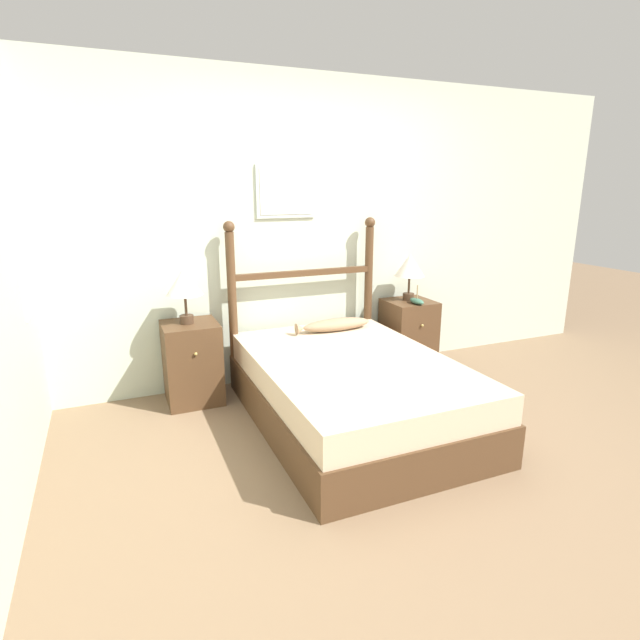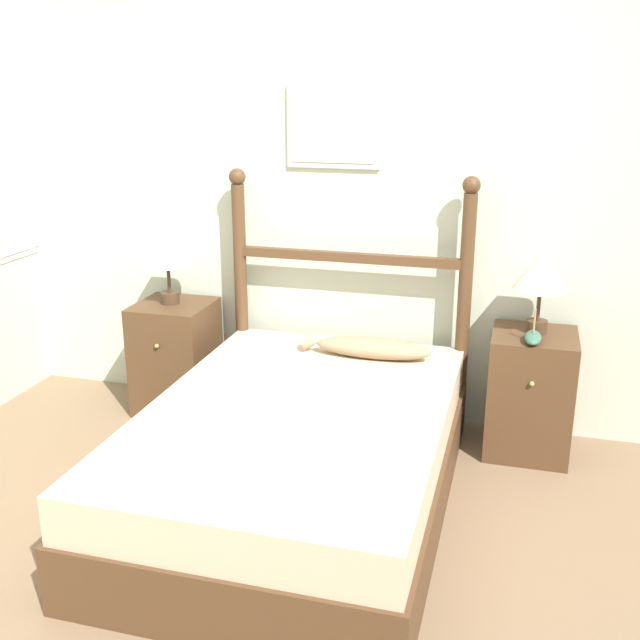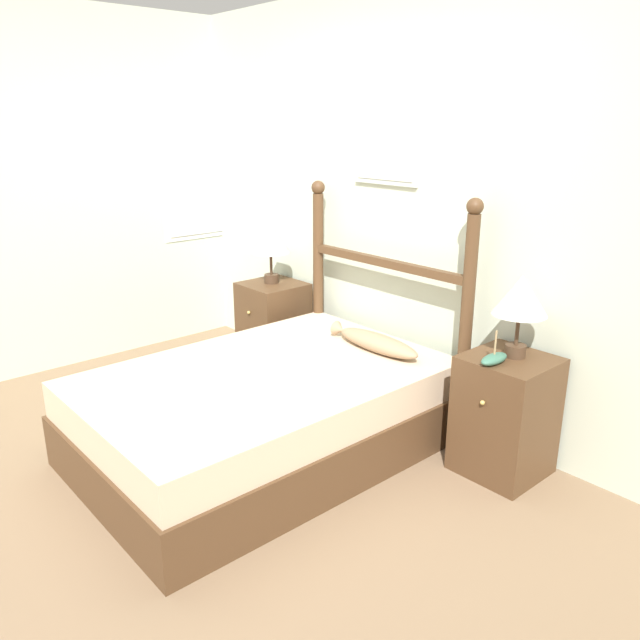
{
  "view_description": "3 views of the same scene",
  "coord_description": "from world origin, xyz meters",
  "px_view_note": "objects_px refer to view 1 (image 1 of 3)",
  "views": [
    {
      "loc": [
        -1.58,
        -2.31,
        1.66
      ],
      "look_at": [
        -0.14,
        1.09,
        0.66
      ],
      "focal_mm": 28.0,
      "sensor_mm": 36.0,
      "label": 1
    },
    {
      "loc": [
        0.83,
        -2.22,
        1.84
      ],
      "look_at": [
        -0.08,
        1.03,
        0.76
      ],
      "focal_mm": 42.0,
      "sensor_mm": 36.0,
      "label": 2
    },
    {
      "loc": [
        2.47,
        -1.18,
        1.78
      ],
      "look_at": [
        -0.08,
        1.06,
        0.69
      ],
      "focal_mm": 35.0,
      "sensor_mm": 36.0,
      "label": 3
    }
  ],
  "objects_px": {
    "table_lamp_left": "(184,284)",
    "nightstand_left": "(192,363)",
    "bed": "(352,391)",
    "table_lamp_right": "(410,267)",
    "fish_pillow": "(335,325)",
    "model_boat": "(417,301)",
    "nightstand_right": "(408,334)"
  },
  "relations": [
    {
      "from": "table_lamp_left",
      "to": "model_boat",
      "type": "xyz_separation_m",
      "value": [
        1.98,
        -0.14,
        -0.28
      ]
    },
    {
      "from": "nightstand_left",
      "to": "model_boat",
      "type": "relative_size",
      "value": 3.42
    },
    {
      "from": "model_boat",
      "to": "table_lamp_left",
      "type": "bearing_deg",
      "value": 176.06
    },
    {
      "from": "fish_pillow",
      "to": "nightstand_right",
      "type": "bearing_deg",
      "value": 9.0
    },
    {
      "from": "nightstand_right",
      "to": "table_lamp_right",
      "type": "height_order",
      "value": "table_lamp_right"
    },
    {
      "from": "nightstand_right",
      "to": "fish_pillow",
      "type": "xyz_separation_m",
      "value": [
        -0.81,
        -0.13,
        0.21
      ]
    },
    {
      "from": "nightstand_right",
      "to": "model_boat",
      "type": "distance_m",
      "value": 0.37
    },
    {
      "from": "nightstand_left",
      "to": "fish_pillow",
      "type": "height_order",
      "value": "nightstand_left"
    },
    {
      "from": "table_lamp_right",
      "to": "fish_pillow",
      "type": "relative_size",
      "value": 0.64
    },
    {
      "from": "table_lamp_left",
      "to": "model_boat",
      "type": "relative_size",
      "value": 2.26
    },
    {
      "from": "nightstand_left",
      "to": "model_boat",
      "type": "height_order",
      "value": "model_boat"
    },
    {
      "from": "nightstand_left",
      "to": "nightstand_right",
      "type": "height_order",
      "value": "same"
    },
    {
      "from": "table_lamp_left",
      "to": "nightstand_left",
      "type": "bearing_deg",
      "value": -14.39
    },
    {
      "from": "nightstand_left",
      "to": "nightstand_right",
      "type": "xyz_separation_m",
      "value": [
        1.98,
        0.0,
        0.0
      ]
    },
    {
      "from": "bed",
      "to": "table_lamp_left",
      "type": "bearing_deg",
      "value": 140.83
    },
    {
      "from": "nightstand_left",
      "to": "fish_pillow",
      "type": "relative_size",
      "value": 0.97
    },
    {
      "from": "table_lamp_right",
      "to": "fish_pillow",
      "type": "xyz_separation_m",
      "value": [
        -0.82,
        -0.16,
        -0.41
      ]
    },
    {
      "from": "table_lamp_right",
      "to": "table_lamp_left",
      "type": "bearing_deg",
      "value": -179.29
    },
    {
      "from": "table_lamp_right",
      "to": "fish_pillow",
      "type": "height_order",
      "value": "table_lamp_right"
    },
    {
      "from": "nightstand_left",
      "to": "nightstand_right",
      "type": "distance_m",
      "value": 1.98
    },
    {
      "from": "table_lamp_right",
      "to": "nightstand_left",
      "type": "bearing_deg",
      "value": -179.15
    },
    {
      "from": "bed",
      "to": "table_lamp_right",
      "type": "height_order",
      "value": "table_lamp_right"
    },
    {
      "from": "fish_pillow",
      "to": "table_lamp_right",
      "type": "bearing_deg",
      "value": 10.96
    },
    {
      "from": "nightstand_right",
      "to": "table_lamp_right",
      "type": "xyz_separation_m",
      "value": [
        0.0,
        0.03,
        0.63
      ]
    },
    {
      "from": "nightstand_right",
      "to": "fish_pillow",
      "type": "height_order",
      "value": "nightstand_right"
    },
    {
      "from": "nightstand_left",
      "to": "table_lamp_right",
      "type": "distance_m",
      "value": 2.08
    },
    {
      "from": "model_boat",
      "to": "table_lamp_right",
      "type": "bearing_deg",
      "value": 84.52
    },
    {
      "from": "bed",
      "to": "table_lamp_right",
      "type": "xyz_separation_m",
      "value": [
        0.99,
        0.85,
        0.71
      ]
    },
    {
      "from": "table_lamp_left",
      "to": "model_boat",
      "type": "height_order",
      "value": "table_lamp_left"
    },
    {
      "from": "model_boat",
      "to": "bed",
      "type": "bearing_deg",
      "value": -145.0
    },
    {
      "from": "bed",
      "to": "fish_pillow",
      "type": "height_order",
      "value": "fish_pillow"
    },
    {
      "from": "bed",
      "to": "nightstand_left",
      "type": "height_order",
      "value": "nightstand_left"
    }
  ]
}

